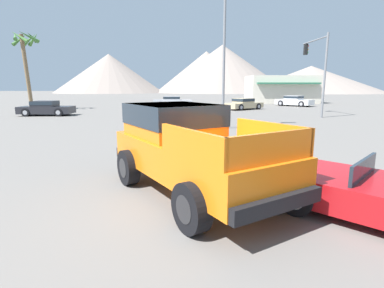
{
  "coord_description": "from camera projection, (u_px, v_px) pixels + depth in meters",
  "views": [
    {
      "loc": [
        -0.6,
        -6.34,
        2.32
      ],
      "look_at": [
        -0.27,
        0.87,
        0.94
      ],
      "focal_mm": 28.0,
      "sensor_mm": 36.0,
      "label": 1
    }
  ],
  "objects": [
    {
      "name": "ground_plane",
      "position": [
        206.0,
        192.0,
        6.69
      ],
      "size": [
        320.0,
        320.0,
        0.0
      ],
      "primitive_type": "plane",
      "color": "slate"
    },
    {
      "name": "traffic_light_main",
      "position": [
        316.0,
        61.0,
        23.59
      ],
      "size": [
        0.38,
        4.36,
        6.19
      ],
      "rotation": [
        0.0,
        0.0,
        1.57
      ],
      "color": "slate",
      "rests_on": "ground_plane"
    },
    {
      "name": "orange_pickup_truck",
      "position": [
        187.0,
        144.0,
        6.6
      ],
      "size": [
        3.97,
        5.15,
        1.93
      ],
      "rotation": [
        0.0,
        0.0,
        0.51
      ],
      "color": "orange",
      "rests_on": "ground_plane"
    },
    {
      "name": "parked_car_white",
      "position": [
        294.0,
        101.0,
        36.03
      ],
      "size": [
        4.18,
        4.32,
        1.24
      ],
      "rotation": [
        0.0,
        0.0,
        3.88
      ],
      "color": "white",
      "rests_on": "ground_plane"
    },
    {
      "name": "parked_car_silver",
      "position": [
        172.0,
        101.0,
        35.67
      ],
      "size": [
        4.56,
        1.97,
        1.19
      ],
      "rotation": [
        0.0,
        0.0,
        4.72
      ],
      "color": "#B7BABF",
      "rests_on": "ground_plane"
    },
    {
      "name": "distant_mountain_range",
      "position": [
        217.0,
        73.0,
        119.48
      ],
      "size": [
        123.86,
        66.5,
        18.32
      ],
      "color": "gray",
      "rests_on": "ground_plane"
    },
    {
      "name": "street_lamp_post",
      "position": [
        224.0,
        45.0,
        15.98
      ],
      "size": [
        0.9,
        0.24,
        7.49
      ],
      "color": "slate",
      "rests_on": "ground_plane"
    },
    {
      "name": "parked_car_dark",
      "position": [
        46.0,
        108.0,
        24.33
      ],
      "size": [
        4.12,
        2.01,
        1.18
      ],
      "rotation": [
        0.0,
        0.0,
        4.7
      ],
      "color": "#232328",
      "rests_on": "ground_plane"
    },
    {
      "name": "storefront_building",
      "position": [
        281.0,
        89.0,
        43.29
      ],
      "size": [
        9.51,
        6.13,
        3.83
      ],
      "color": "beige",
      "rests_on": "ground_plane"
    },
    {
      "name": "parked_car_tan",
      "position": [
        244.0,
        104.0,
        30.62
      ],
      "size": [
        4.36,
        3.69,
        1.15
      ],
      "rotation": [
        0.0,
        0.0,
        5.3
      ],
      "color": "tan",
      "rests_on": "ground_plane"
    },
    {
      "name": "palm_tree_tall",
      "position": [
        26.0,
        51.0,
        28.83
      ],
      "size": [
        2.82,
        2.74,
        7.55
      ],
      "color": "brown",
      "rests_on": "ground_plane"
    }
  ]
}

